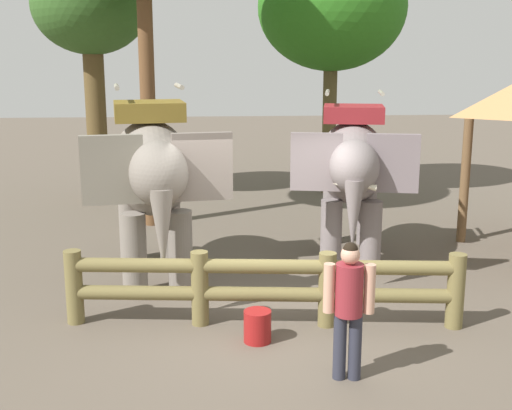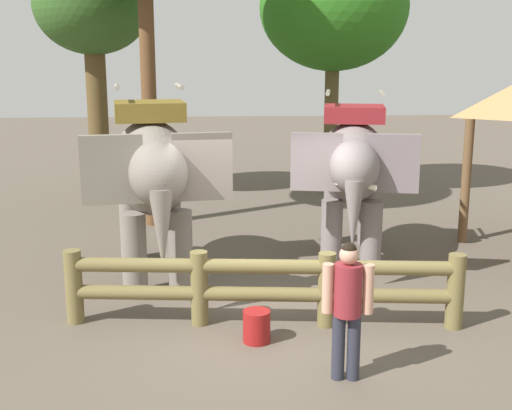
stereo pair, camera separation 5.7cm
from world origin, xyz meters
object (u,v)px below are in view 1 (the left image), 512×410
tourist_woman_in_black (349,301)px  feed_bucket (257,326)px  elephant_center (352,167)px  log_fence (263,284)px  tree_back_center (332,8)px  tree_far_right (91,10)px  elephant_near_left (152,173)px

tourist_woman_in_black → feed_bucket: bearing=131.3°
elephant_center → tourist_woman_in_black: elephant_center is taller
elephant_center → tourist_woman_in_black: size_ratio=2.19×
tourist_woman_in_black → feed_bucket: size_ratio=3.88×
log_fence → tree_back_center: tree_back_center is taller
tourist_woman_in_black → tree_far_right: (-4.30, 9.95, 3.71)m
tree_back_center → feed_bucket: (-2.62, -9.39, -4.56)m
tourist_woman_in_black → feed_bucket: 1.63m
elephant_near_left → tree_far_right: size_ratio=0.63×
log_fence → feed_bucket: size_ratio=12.86×
feed_bucket → elephant_near_left: bearing=120.1°
elephant_center → log_fence: bearing=-122.3°
log_fence → feed_bucket: log_fence is taller
log_fence → feed_bucket: bearing=-102.6°
elephant_center → tree_back_center: size_ratio=0.56×
elephant_near_left → tourist_woman_in_black: (2.46, -3.68, -0.84)m
tree_back_center → feed_bucket: 10.76m
elephant_near_left → tree_far_right: tree_far_right is taller
elephant_near_left → tree_back_center: tree_back_center is taller
elephant_near_left → tree_back_center: (4.12, 6.79, 2.97)m
log_fence → tree_back_center: bearing=74.2°
feed_bucket → elephant_center: bearing=60.5°
elephant_center → tree_far_right: (-5.29, 5.42, 2.96)m
elephant_center → tree_far_right: size_ratio=0.60×
log_fence → elephant_center: (1.83, 2.89, 1.10)m
log_fence → tourist_woman_in_black: 1.87m
elephant_center → tourist_woman_in_black: (-0.99, -4.52, -0.75)m
log_fence → elephant_near_left: (-1.63, 2.05, 1.19)m
tree_back_center → feed_bucket: bearing=-105.6°
log_fence → elephant_center: elephant_center is taller
log_fence → tree_far_right: tree_far_right is taller
elephant_near_left → elephant_center: 3.56m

